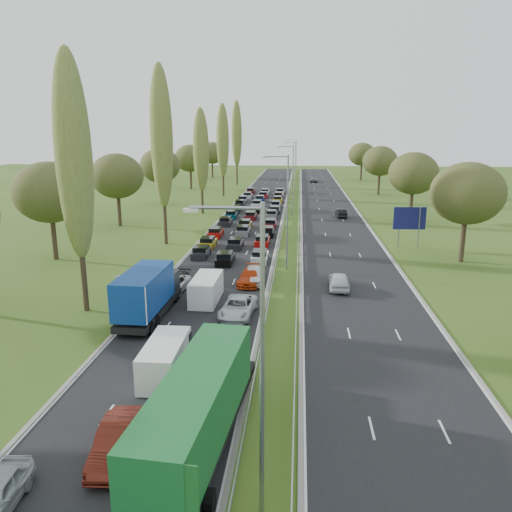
% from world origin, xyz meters
% --- Properties ---
extents(ground, '(260.00, 260.00, 0.00)m').
position_xyz_m(ground, '(4.50, 80.00, 0.00)').
color(ground, '#344F18').
rests_on(ground, ground).
extents(near_carriageway, '(10.50, 215.00, 0.04)m').
position_xyz_m(near_carriageway, '(-2.25, 82.50, 0.00)').
color(near_carriageway, black).
rests_on(near_carriageway, ground).
extents(far_carriageway, '(10.50, 215.00, 0.04)m').
position_xyz_m(far_carriageway, '(11.25, 82.50, 0.00)').
color(far_carriageway, black).
rests_on(far_carriageway, ground).
extents(central_reservation, '(2.36, 215.00, 0.32)m').
position_xyz_m(central_reservation, '(4.50, 82.50, 0.55)').
color(central_reservation, gray).
rests_on(central_reservation, ground).
extents(lamp_columns, '(0.18, 140.18, 12.00)m').
position_xyz_m(lamp_columns, '(4.50, 78.00, 6.00)').
color(lamp_columns, gray).
rests_on(lamp_columns, ground).
extents(poplar_row, '(2.80, 127.80, 22.44)m').
position_xyz_m(poplar_row, '(-11.50, 68.17, 12.39)').
color(poplar_row, '#2D2116').
rests_on(poplar_row, ground).
extents(woodland_left, '(8.00, 166.00, 11.10)m').
position_xyz_m(woodland_left, '(-22.00, 62.63, 7.68)').
color(woodland_left, '#2D2116').
rests_on(woodland_left, ground).
extents(woodland_right, '(8.00, 153.00, 11.10)m').
position_xyz_m(woodland_right, '(24.00, 66.67, 7.68)').
color(woodland_right, '#2D2116').
rests_on(woodland_right, ground).
extents(traffic_queue_fill, '(9.10, 68.45, 0.80)m').
position_xyz_m(traffic_queue_fill, '(-2.27, 77.27, 0.44)').
color(traffic_queue_fill, black).
rests_on(traffic_queue_fill, ground).
extents(near_car_2, '(2.62, 5.01, 1.35)m').
position_xyz_m(near_car_2, '(-5.60, 34.54, 0.69)').
color(near_car_2, silver).
rests_on(near_car_2, near_carriageway).
extents(near_car_3, '(1.93, 4.55, 1.31)m').
position_xyz_m(near_car_3, '(-5.50, 35.56, 0.68)').
color(near_car_3, black).
rests_on(near_car_3, near_carriageway).
extents(near_car_5, '(2.07, 4.97, 1.60)m').
position_xyz_m(near_car_5, '(-2.14, 10.77, 0.82)').
color(near_car_5, '#56170E').
rests_on(near_car_5, near_carriageway).
extents(near_car_6, '(2.30, 4.98, 1.38)m').
position_xyz_m(near_car_6, '(-2.35, 20.03, 0.71)').
color(near_car_6, slate).
rests_on(near_car_6, near_carriageway).
extents(near_car_7, '(2.44, 5.31, 1.50)m').
position_xyz_m(near_car_7, '(-2.43, 32.99, 0.77)').
color(near_car_7, '#05494C').
rests_on(near_car_7, near_carriageway).
extents(near_car_9, '(1.68, 4.36, 1.42)m').
position_xyz_m(near_car_9, '(1.24, 16.94, 0.73)').
color(near_car_9, black).
rests_on(near_car_9, near_carriageway).
extents(near_car_10, '(2.87, 5.44, 1.46)m').
position_xyz_m(near_car_10, '(1.04, 28.80, 0.75)').
color(near_car_10, silver).
rests_on(near_car_10, near_carriageway).
extents(near_car_11, '(2.43, 5.13, 1.45)m').
position_xyz_m(near_car_11, '(1.18, 37.51, 0.74)').
color(near_car_11, '#B7320B').
rests_on(near_car_11, near_carriageway).
extents(near_car_12, '(2.08, 4.78, 1.60)m').
position_xyz_m(near_car_12, '(1.45, 37.71, 0.82)').
color(near_car_12, white).
rests_on(near_car_12, near_carriageway).
extents(far_car_0, '(1.96, 4.66, 1.57)m').
position_xyz_m(far_car_0, '(9.53, 36.60, 0.81)').
color(far_car_0, silver).
rests_on(far_car_0, far_carriageway).
extents(far_car_1, '(1.77, 4.45, 1.44)m').
position_xyz_m(far_car_1, '(12.85, 76.84, 0.74)').
color(far_car_1, black).
rests_on(far_car_1, far_carriageway).
extents(far_car_2, '(2.33, 4.89, 1.35)m').
position_xyz_m(far_car_2, '(9.61, 138.11, 0.69)').
color(far_car_2, slate).
rests_on(far_car_2, far_carriageway).
extents(blue_lorry, '(2.65, 9.54, 4.03)m').
position_xyz_m(blue_lorry, '(-5.87, 27.79, 2.08)').
color(blue_lorry, black).
rests_on(blue_lorry, near_carriageway).
extents(green_lorry, '(2.57, 13.88, 4.11)m').
position_xyz_m(green_lorry, '(1.45, 11.84, 2.21)').
color(green_lorry, black).
rests_on(green_lorry, near_carriageway).
extents(white_van_front, '(2.11, 5.38, 2.16)m').
position_xyz_m(white_van_front, '(-2.06, 18.66, 1.11)').
color(white_van_front, white).
rests_on(white_van_front, near_carriageway).
extents(white_van_rear, '(2.13, 5.42, 2.18)m').
position_xyz_m(white_van_rear, '(-2.10, 32.27, 1.12)').
color(white_van_rear, white).
rests_on(white_van_rear, near_carriageway).
extents(info_sign, '(1.44, 0.61, 2.10)m').
position_xyz_m(info_sign, '(-9.40, 32.25, 1.37)').
color(info_sign, gray).
rests_on(info_sign, ground).
extents(direction_sign, '(4.00, 0.33, 5.20)m').
position_xyz_m(direction_sign, '(19.40, 54.26, 3.57)').
color(direction_sign, gray).
rests_on(direction_sign, ground).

